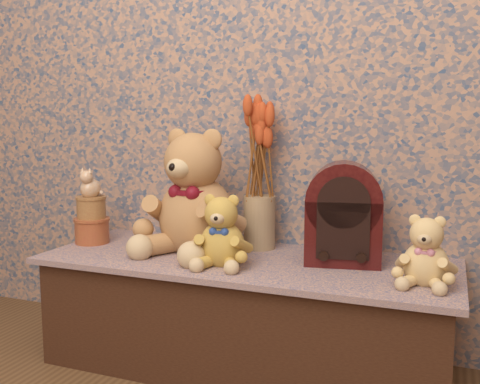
# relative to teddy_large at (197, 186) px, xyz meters

# --- Properties ---
(display_shelf) EXTENTS (1.43, 0.56, 0.39)m
(display_shelf) POSITION_rel_teddy_large_xyz_m (0.21, -0.04, -0.44)
(display_shelf) COLOR #394176
(display_shelf) RESTS_ON ground
(teddy_large) EXTENTS (0.44, 0.50, 0.48)m
(teddy_large) POSITION_rel_teddy_large_xyz_m (0.00, 0.00, 0.00)
(teddy_large) COLOR #B07944
(teddy_large) RESTS_ON display_shelf
(teddy_medium) EXTENTS (0.23, 0.27, 0.25)m
(teddy_medium) POSITION_rel_teddy_large_xyz_m (0.16, -0.15, -0.11)
(teddy_medium) COLOR gold
(teddy_medium) RESTS_ON display_shelf
(teddy_small) EXTENTS (0.19, 0.22, 0.22)m
(teddy_small) POSITION_rel_teddy_large_xyz_m (0.81, -0.13, -0.13)
(teddy_small) COLOR #E1AE6B
(teddy_small) RESTS_ON display_shelf
(cathedral_radio) EXTENTS (0.28, 0.22, 0.34)m
(cathedral_radio) POSITION_rel_teddy_large_xyz_m (0.53, 0.03, -0.07)
(cathedral_radio) COLOR #34090A
(cathedral_radio) RESTS_ON display_shelf
(ceramic_vase) EXTENTS (0.14, 0.14, 0.20)m
(ceramic_vase) POSITION_rel_teddy_large_xyz_m (0.20, 0.12, -0.14)
(ceramic_vase) COLOR tan
(ceramic_vase) RESTS_ON display_shelf
(dried_stalks) EXTENTS (0.25, 0.25, 0.39)m
(dried_stalks) POSITION_rel_teddy_large_xyz_m (0.20, 0.12, 0.15)
(dried_stalks) COLOR #CA4820
(dried_stalks) RESTS_ON ceramic_vase
(biscuit_tin_lower) EXTENTS (0.17, 0.17, 0.10)m
(biscuit_tin_lower) POSITION_rel_teddy_large_xyz_m (-0.44, -0.04, -0.19)
(biscuit_tin_lower) COLOR #B97336
(biscuit_tin_lower) RESTS_ON display_shelf
(biscuit_tin_upper) EXTENTS (0.11, 0.11, 0.09)m
(biscuit_tin_upper) POSITION_rel_teddy_large_xyz_m (-0.44, -0.04, -0.10)
(biscuit_tin_upper) COLOR tan
(biscuit_tin_upper) RESTS_ON biscuit_tin_lower
(cat_figurine) EXTENTS (0.10, 0.11, 0.12)m
(cat_figurine) POSITION_rel_teddy_large_xyz_m (-0.44, -0.04, 0.00)
(cat_figurine) COLOR silver
(cat_figurine) RESTS_ON biscuit_tin_upper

